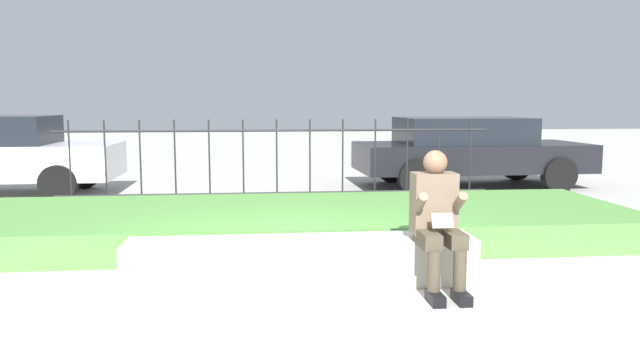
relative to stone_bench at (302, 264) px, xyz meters
The scene contains 6 objects.
ground_plane 0.20m from the stone_bench, behind, with size 60.00×60.00×0.00m, color #B2AFA8.
stone_bench is the anchor object (origin of this frame).
person_seated_reader 1.28m from the stone_bench, 13.68° to the right, with size 0.42×0.73×1.22m.
grass_berm 2.01m from the stone_bench, 92.36° to the left, with size 8.46×2.61×0.35m.
iron_fence 3.86m from the stone_bench, 91.24° to the left, with size 6.46×0.03×1.38m.
car_parked_right 7.20m from the stone_bench, 59.04° to the left, with size 4.40×2.06×1.34m.
Camera 1 is at (-0.33, -5.45, 1.65)m, focal length 35.00 mm.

